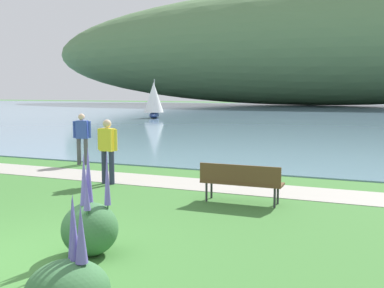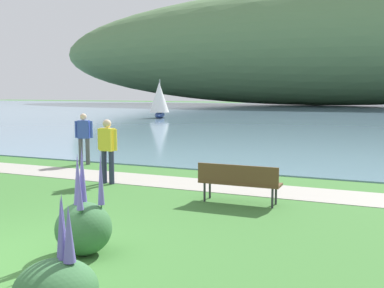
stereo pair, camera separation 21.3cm
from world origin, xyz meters
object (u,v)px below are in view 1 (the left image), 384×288
(park_bench_near_camera, at_px, (241,180))
(person_at_shoreline, at_px, (82,136))
(person_on_the_grass, at_px, (108,147))
(sailboat_nearest_to_shore, at_px, (154,100))

(park_bench_near_camera, relative_size, person_at_shoreline, 1.05)
(person_on_the_grass, bearing_deg, person_at_shoreline, 136.40)
(park_bench_near_camera, distance_m, sailboat_nearest_to_shore, 32.07)
(person_at_shoreline, relative_size, sailboat_nearest_to_shore, 0.49)
(person_at_shoreline, distance_m, sailboat_nearest_to_shore, 26.37)
(sailboat_nearest_to_shore, bearing_deg, person_on_the_grass, -65.33)
(park_bench_near_camera, height_order, sailboat_nearest_to_shore, sailboat_nearest_to_shore)
(park_bench_near_camera, bearing_deg, sailboat_nearest_to_shore, 120.40)
(person_on_the_grass, bearing_deg, park_bench_near_camera, -10.94)
(person_at_shoreline, bearing_deg, person_on_the_grass, -43.60)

